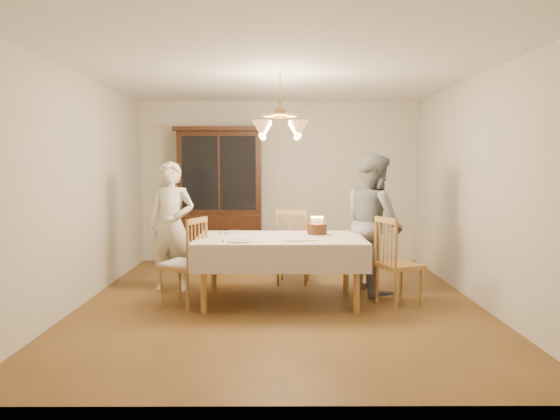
{
  "coord_description": "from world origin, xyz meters",
  "views": [
    {
      "loc": [
        -0.02,
        -5.65,
        1.59
      ],
      "look_at": [
        0.0,
        0.2,
        1.05
      ],
      "focal_mm": 32.0,
      "sensor_mm": 36.0,
      "label": 1
    }
  ],
  "objects_px": {
    "dining_table": "(280,243)",
    "elderly_woman": "(172,226)",
    "china_hutch": "(221,199)",
    "birthday_cake": "(317,230)",
    "chair_far_side": "(293,251)"
  },
  "relations": [
    {
      "from": "dining_table",
      "to": "elderly_woman",
      "type": "relative_size",
      "value": 1.17
    },
    {
      "from": "chair_far_side",
      "to": "elderly_woman",
      "type": "distance_m",
      "value": 1.62
    },
    {
      "from": "dining_table",
      "to": "chair_far_side",
      "type": "xyz_separation_m",
      "value": [
        0.18,
        0.9,
        -0.24
      ]
    },
    {
      "from": "china_hutch",
      "to": "birthday_cake",
      "type": "bearing_deg",
      "value": -57.1
    },
    {
      "from": "birthday_cake",
      "to": "chair_far_side",
      "type": "bearing_deg",
      "value": 108.34
    },
    {
      "from": "dining_table",
      "to": "elderly_woman",
      "type": "bearing_deg",
      "value": 157.3
    },
    {
      "from": "china_hutch",
      "to": "elderly_woman",
      "type": "bearing_deg",
      "value": -104.15
    },
    {
      "from": "birthday_cake",
      "to": "elderly_woman",
      "type": "bearing_deg",
      "value": 166.38
    },
    {
      "from": "china_hutch",
      "to": "chair_far_side",
      "type": "relative_size",
      "value": 2.16
    },
    {
      "from": "dining_table",
      "to": "birthday_cake",
      "type": "distance_m",
      "value": 0.48
    },
    {
      "from": "elderly_woman",
      "to": "dining_table",
      "type": "bearing_deg",
      "value": -13.5
    },
    {
      "from": "dining_table",
      "to": "china_hutch",
      "type": "distance_m",
      "value": 2.47
    },
    {
      "from": "china_hutch",
      "to": "elderly_woman",
      "type": "xyz_separation_m",
      "value": [
        -0.42,
        -1.68,
        -0.23
      ]
    },
    {
      "from": "china_hutch",
      "to": "birthday_cake",
      "type": "height_order",
      "value": "china_hutch"
    },
    {
      "from": "elderly_woman",
      "to": "birthday_cake",
      "type": "distance_m",
      "value": 1.85
    }
  ]
}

